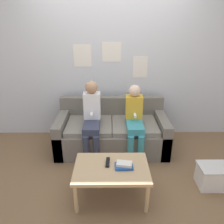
{
  "coord_description": "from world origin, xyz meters",
  "views": [
    {
      "loc": [
        -0.02,
        -2.52,
        1.91
      ],
      "look_at": [
        0.0,
        0.39,
        0.67
      ],
      "focal_mm": 35.0,
      "sensor_mm": 36.0,
      "label": 1
    }
  ],
  "objects_px": {
    "tv_remote": "(108,162)",
    "storage_box": "(213,176)",
    "person_left": "(92,116)",
    "couch": "(112,132)",
    "person_right": "(135,119)",
    "coffee_table": "(111,171)"
  },
  "relations": [
    {
      "from": "coffee_table",
      "to": "person_right",
      "type": "height_order",
      "value": "person_right"
    },
    {
      "from": "person_left",
      "to": "person_right",
      "type": "bearing_deg",
      "value": -0.9
    },
    {
      "from": "couch",
      "to": "person_right",
      "type": "height_order",
      "value": "person_right"
    },
    {
      "from": "couch",
      "to": "storage_box",
      "type": "xyz_separation_m",
      "value": [
        1.22,
        -0.92,
        -0.12
      ]
    },
    {
      "from": "tv_remote",
      "to": "storage_box",
      "type": "height_order",
      "value": "tv_remote"
    },
    {
      "from": "person_left",
      "to": "couch",
      "type": "bearing_deg",
      "value": 31.68
    },
    {
      "from": "person_right",
      "to": "storage_box",
      "type": "bearing_deg",
      "value": -39.04
    },
    {
      "from": "tv_remote",
      "to": "coffee_table",
      "type": "bearing_deg",
      "value": -57.08
    },
    {
      "from": "couch",
      "to": "storage_box",
      "type": "height_order",
      "value": "couch"
    },
    {
      "from": "couch",
      "to": "person_right",
      "type": "relative_size",
      "value": 1.6
    },
    {
      "from": "tv_remote",
      "to": "person_left",
      "type": "bearing_deg",
      "value": 109.27
    },
    {
      "from": "couch",
      "to": "coffee_table",
      "type": "distance_m",
      "value": 1.08
    },
    {
      "from": "person_left",
      "to": "coffee_table",
      "type": "bearing_deg",
      "value": -72.69
    },
    {
      "from": "couch",
      "to": "person_right",
      "type": "xyz_separation_m",
      "value": [
        0.33,
        -0.19,
        0.32
      ]
    },
    {
      "from": "couch",
      "to": "coffee_table",
      "type": "xyz_separation_m",
      "value": [
        -0.01,
        -1.07,
        0.1
      ]
    },
    {
      "from": "tv_remote",
      "to": "person_right",
      "type": "bearing_deg",
      "value": 67.96
    },
    {
      "from": "coffee_table",
      "to": "couch",
      "type": "bearing_deg",
      "value": 89.26
    },
    {
      "from": "couch",
      "to": "tv_remote",
      "type": "relative_size",
      "value": 9.76
    },
    {
      "from": "person_right",
      "to": "couch",
      "type": "bearing_deg",
      "value": 149.74
    },
    {
      "from": "couch",
      "to": "person_left",
      "type": "bearing_deg",
      "value": -148.32
    },
    {
      "from": "coffee_table",
      "to": "storage_box",
      "type": "bearing_deg",
      "value": 7.14
    },
    {
      "from": "coffee_table",
      "to": "person_left",
      "type": "height_order",
      "value": "person_left"
    }
  ]
}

